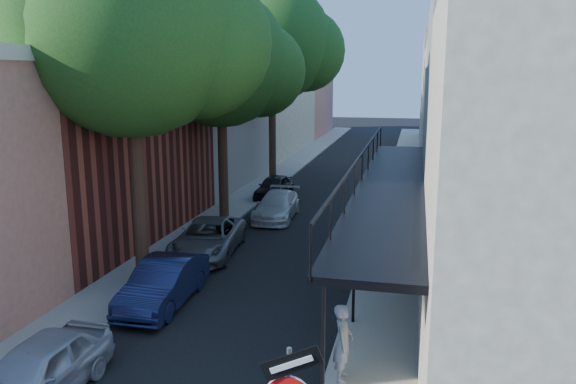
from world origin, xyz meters
The scene contains 14 objects.
road_surface centered at (0.00, 30.00, 0.01)m, with size 6.00×64.00×0.01m, color black.
sidewalk_left centered at (-4.00, 30.00, 0.06)m, with size 2.00×64.00×0.12m, color gray.
sidewalk_right centered at (4.00, 30.00, 0.06)m, with size 2.00×64.00×0.12m, color gray.
buildings_left centered at (-9.30, 28.76, 4.94)m, with size 10.10×59.10×12.00m.
buildings_right centered at (8.99, 29.49, 4.42)m, with size 9.80×55.00×10.00m.
oak_near centered at (-3.37, 10.26, 7.88)m, with size 7.48×6.80×11.42m.
oak_mid centered at (-3.42, 18.23, 7.06)m, with size 6.60×6.00×10.20m.
oak_far centered at (-3.35, 27.27, 8.26)m, with size 7.70×7.00×11.90m.
parked_car_a centered at (-2.57, 3.07, 0.65)m, with size 1.53×3.79×1.29m, color #9DA2AE.
parked_car_b centered at (-2.20, 8.18, 0.66)m, with size 1.40×4.01×1.32m, color #13193C.
parked_car_c centered at (-2.60, 12.79, 0.64)m, with size 2.12×4.61×1.28m, color slate.
parked_car_d centered at (-1.40, 18.48, 0.61)m, with size 1.70×4.18×1.21m, color silver.
parked_car_e centered at (-2.60, 22.67, 0.61)m, with size 1.44×3.58×1.22m, color black.
pedestrian centered at (3.40, 5.09, 0.98)m, with size 0.62×0.41×1.71m, color gray.
Camera 1 is at (4.72, -5.90, 6.59)m, focal length 35.00 mm.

